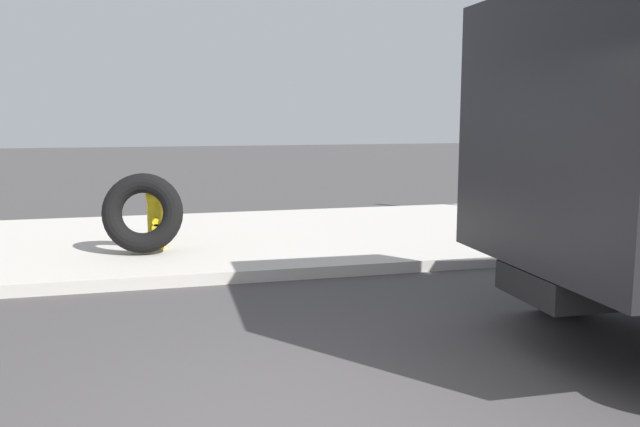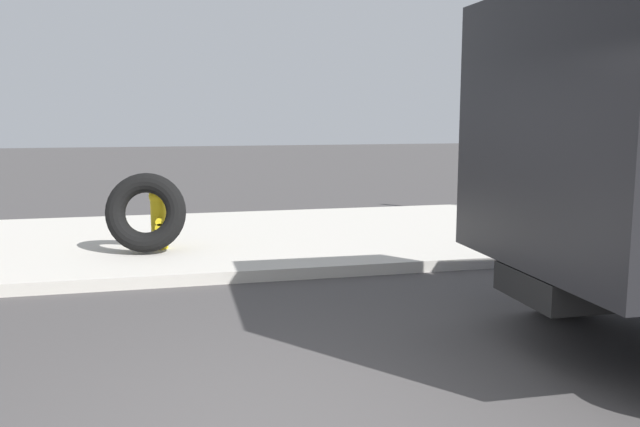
# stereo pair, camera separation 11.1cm
# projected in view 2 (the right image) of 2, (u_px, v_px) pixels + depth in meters

# --- Properties ---
(sidewalk_curb) EXTENTS (36.00, 5.00, 0.15)m
(sidewalk_curb) POSITION_uv_depth(u_px,v_px,m) (215.00, 240.00, 10.42)
(sidewalk_curb) COLOR #BCB7AD
(sidewalk_curb) RESTS_ON ground
(fire_hydrant) EXTENTS (0.26, 0.60, 0.88)m
(fire_hydrant) POSITION_uv_depth(u_px,v_px,m) (159.00, 216.00, 9.33)
(fire_hydrant) COLOR yellow
(fire_hydrant) RESTS_ON sidewalk_curb
(loose_tire) EXTENTS (1.15, 0.67, 1.12)m
(loose_tire) POSITION_uv_depth(u_px,v_px,m) (146.00, 213.00, 9.02)
(loose_tire) COLOR black
(loose_tire) RESTS_ON sidewalk_curb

